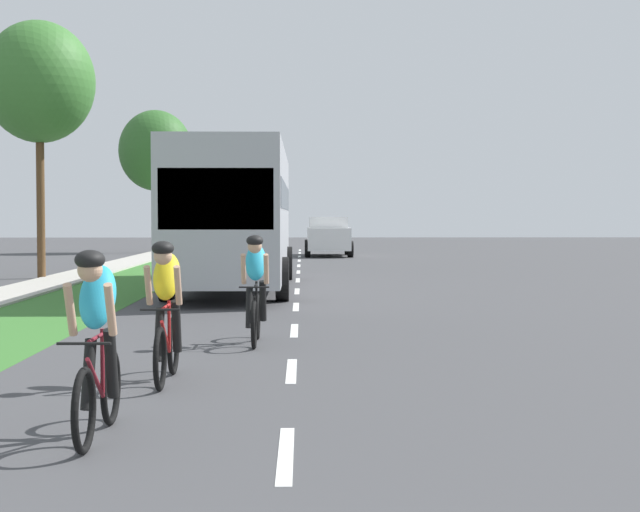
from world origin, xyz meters
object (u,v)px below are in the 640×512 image
cyclist_lead (97,342)px  street_tree_near (39,83)px  cyclist_distant (256,288)px  suv_white (328,235)px  street_tree_far (156,151)px  bus_silver (236,211)px  cyclist_trailing (166,310)px

cyclist_lead → street_tree_near: (-5.99, 20.41, 4.93)m
cyclist_distant → suv_white: suv_white is taller
street_tree_far → cyclist_lead: bearing=-82.0°
street_tree_far → cyclist_distant: bearing=-79.0°
bus_silver → cyclist_trailing: bearing=-89.3°
cyclist_distant → street_tree_far: 35.10m
cyclist_lead → suv_white: bearing=85.4°
cyclist_lead → cyclist_trailing: same height
bus_silver → street_tree_far: (-5.62, 23.51, 3.10)m
cyclist_lead → cyclist_trailing: 2.68m
street_tree_near → street_tree_far: street_tree_near is taller
cyclist_lead → street_tree_near: street_tree_near is taller
cyclist_lead → street_tree_near: 21.84m
suv_white → cyclist_distant: bearing=-93.5°
cyclist_lead → suv_white: suv_white is taller
cyclist_lead → cyclist_trailing: size_ratio=1.00×
street_tree_near → street_tree_far: size_ratio=1.06×
cyclist_trailing → cyclist_lead: bearing=-94.1°
suv_white → street_tree_far: bearing=154.5°
cyclist_distant → street_tree_far: bearing=101.0°
cyclist_lead → cyclist_distant: same height
cyclist_lead → suv_white: 36.12m
cyclist_lead → cyclist_trailing: bearing=85.9°
cyclist_lead → street_tree_far: 40.66m
cyclist_lead → cyclist_distant: (1.03, 5.84, 0.00)m
bus_silver → street_tree_far: size_ratio=1.63×
cyclist_lead → suv_white: (2.88, 36.00, 0.14)m
cyclist_trailing → cyclist_distant: size_ratio=1.00×
suv_white → street_tree_far: street_tree_far is taller
cyclist_lead → bus_silver: size_ratio=0.15×
bus_silver → cyclist_distant: bearing=-84.6°
cyclist_trailing → suv_white: size_ratio=0.37×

